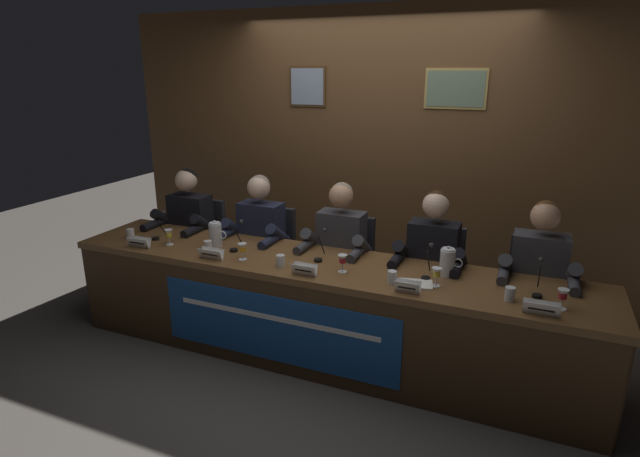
{
  "coord_description": "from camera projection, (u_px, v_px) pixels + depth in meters",
  "views": [
    {
      "loc": [
        1.35,
        -3.16,
        2.07
      ],
      "look_at": [
        0.0,
        0.0,
        1.0
      ],
      "focal_mm": 28.82,
      "sensor_mm": 36.0,
      "label": 1
    }
  ],
  "objects": [
    {
      "name": "chair_far_right",
      "position": [
        533.0,
        303.0,
        3.71
      ],
      "size": [
        0.44,
        0.44,
        0.92
      ],
      "color": "black",
      "rests_on": "ground_plane"
    },
    {
      "name": "chair_right",
      "position": [
        433.0,
        287.0,
        3.98
      ],
      "size": [
        0.44,
        0.44,
        0.92
      ],
      "color": "black",
      "rests_on": "ground_plane"
    },
    {
      "name": "water_pitcher_left_side",
      "position": [
        216.0,
        235.0,
        3.97
      ],
      "size": [
        0.15,
        0.1,
        0.21
      ],
      "color": "silver",
      "rests_on": "conference_table"
    },
    {
      "name": "microphone_far_right",
      "position": [
        538.0,
        284.0,
        3.12
      ],
      "size": [
        0.06,
        0.17,
        0.22
      ],
      "color": "black",
      "rests_on": "conference_table"
    },
    {
      "name": "juice_glass_right",
      "position": [
        437.0,
        274.0,
        3.24
      ],
      "size": [
        0.06,
        0.06,
        0.12
      ],
      "color": "white",
      "rests_on": "conference_table"
    },
    {
      "name": "wall_back_panelled",
      "position": [
        377.0,
        156.0,
        4.69
      ],
      "size": [
        5.11,
        0.14,
        2.6
      ],
      "color": "brown",
      "rests_on": "ground_plane"
    },
    {
      "name": "juice_glass_far_left",
      "position": [
        169.0,
        234.0,
        4.01
      ],
      "size": [
        0.06,
        0.06,
        0.12
      ],
      "color": "white",
      "rests_on": "conference_table"
    },
    {
      "name": "panelist_center",
      "position": [
        338.0,
        249.0,
        3.99
      ],
      "size": [
        0.51,
        0.48,
        1.24
      ],
      "color": "black",
      "rests_on": "ground_plane"
    },
    {
      "name": "water_cup_center",
      "position": [
        281.0,
        261.0,
        3.58
      ],
      "size": [
        0.06,
        0.06,
        0.08
      ],
      "color": "silver",
      "rests_on": "conference_table"
    },
    {
      "name": "chair_left",
      "position": [
        269.0,
        261.0,
        4.52
      ],
      "size": [
        0.44,
        0.44,
        0.92
      ],
      "color": "black",
      "rests_on": "ground_plane"
    },
    {
      "name": "microphone_center",
      "position": [
        320.0,
        250.0,
        3.69
      ],
      "size": [
        0.06,
        0.17,
        0.22
      ],
      "color": "black",
      "rests_on": "conference_table"
    },
    {
      "name": "nameplate_far_right",
      "position": [
        541.0,
        308.0,
        2.87
      ],
      "size": [
        0.2,
        0.06,
        0.08
      ],
      "color": "white",
      "rests_on": "conference_table"
    },
    {
      "name": "nameplate_left",
      "position": [
        211.0,
        254.0,
        3.72
      ],
      "size": [
        0.19,
        0.06,
        0.08
      ],
      "color": "white",
      "rests_on": "conference_table"
    },
    {
      "name": "document_stack_right",
      "position": [
        416.0,
        284.0,
        3.28
      ],
      "size": [
        0.24,
        0.19,
        0.01
      ],
      "color": "white",
      "rests_on": "conference_table"
    },
    {
      "name": "chair_far_left",
      "position": [
        201.0,
        250.0,
        4.79
      ],
      "size": [
        0.44,
        0.44,
        0.92
      ],
      "color": "black",
      "rests_on": "ground_plane"
    },
    {
      "name": "water_cup_left",
      "position": [
        208.0,
        247.0,
        3.87
      ],
      "size": [
        0.06,
        0.06,
        0.08
      ],
      "color": "silver",
      "rests_on": "conference_table"
    },
    {
      "name": "ground_plane",
      "position": [
        320.0,
        354.0,
        3.9
      ],
      "size": [
        12.0,
        12.0,
        0.0
      ],
      "primitive_type": "plane",
      "color": "#4C4742"
    },
    {
      "name": "juice_glass_far_right",
      "position": [
        563.0,
        295.0,
        2.93
      ],
      "size": [
        0.06,
        0.06,
        0.12
      ],
      "color": "white",
      "rests_on": "conference_table"
    },
    {
      "name": "conference_table",
      "position": [
        313.0,
        297.0,
        3.65
      ],
      "size": [
        3.91,
        0.73,
        0.75
      ],
      "color": "brown",
      "rests_on": "ground_plane"
    },
    {
      "name": "juice_glass_center",
      "position": [
        342.0,
        260.0,
        3.47
      ],
      "size": [
        0.06,
        0.06,
        0.12
      ],
      "color": "white",
      "rests_on": "conference_table"
    },
    {
      "name": "microphone_right",
      "position": [
        428.0,
        267.0,
        3.38
      ],
      "size": [
        0.06,
        0.17,
        0.22
      ],
      "color": "black",
      "rests_on": "conference_table"
    },
    {
      "name": "panelist_left",
      "position": [
        257.0,
        238.0,
        4.26
      ],
      "size": [
        0.51,
        0.48,
        1.24
      ],
      "color": "black",
      "rests_on": "ground_plane"
    },
    {
      "name": "panelist_far_right",
      "position": [
        537.0,
        278.0,
        3.45
      ],
      "size": [
        0.51,
        0.48,
        1.24
      ],
      "color": "black",
      "rests_on": "ground_plane"
    },
    {
      "name": "nameplate_center",
      "position": [
        304.0,
        270.0,
        3.43
      ],
      "size": [
        0.17,
        0.06,
        0.08
      ],
      "color": "white",
      "rests_on": "conference_table"
    },
    {
      "name": "water_cup_right",
      "position": [
        392.0,
        278.0,
        3.3
      ],
      "size": [
        0.06,
        0.06,
        0.08
      ],
      "color": "silver",
      "rests_on": "conference_table"
    },
    {
      "name": "water_cup_far_left",
      "position": [
        130.0,
        235.0,
        4.16
      ],
      "size": [
        0.06,
        0.06,
        0.08
      ],
      "color": "silver",
      "rests_on": "conference_table"
    },
    {
      "name": "nameplate_right",
      "position": [
        407.0,
        287.0,
        3.16
      ],
      "size": [
        0.16,
        0.06,
        0.08
      ],
      "color": "white",
      "rests_on": "conference_table"
    },
    {
      "name": "nameplate_far_left",
      "position": [
        139.0,
        242.0,
        3.97
      ],
      "size": [
        0.2,
        0.06,
        0.08
      ],
      "color": "white",
      "rests_on": "conference_table"
    },
    {
      "name": "microphone_left",
      "position": [
        236.0,
        240.0,
        3.9
      ],
      "size": [
        0.06,
        0.17,
        0.22
      ],
      "color": "black",
      "rests_on": "conference_table"
    },
    {
      "name": "panelist_far_left",
      "position": [
        185.0,
        228.0,
        4.53
      ],
      "size": [
        0.51,
        0.48,
        1.24
      ],
      "color": "black",
      "rests_on": "ground_plane"
    },
    {
      "name": "chair_center",
      "position": [
        346.0,
        273.0,
        4.25
      ],
      "size": [
        0.44,
        0.44,
        0.92
      ],
      "color": "black",
      "rests_on": "ground_plane"
    },
    {
      "name": "water_pitcher_right_side",
      "position": [
        448.0,
        262.0,
        3.4
      ],
      "size": [
        0.15,
        0.1,
        0.21
      ],
      "color": "silver",
      "rests_on": "conference_table"
    },
    {
      "name": "panelist_right",
      "position": [
        430.0,
        263.0,
        3.72
      ],
      "size": [
        0.51,
        0.48,
        1.24
      ],
      "color": "black",
      "rests_on": "ground_plane"
    },
    {
      "name": "microphone_far_left",
      "position": [
        158.0,
        230.0,
        4.16
      ],
      "size": [
        0.06,
        0.17,
        0.22
      ],
      "color": "black",
      "rests_on": "conference_table"
    },
    {
      "name": "juice_glass_left",
      "position": [
        242.0,
        248.0,
        3.69
      ],
      "size": [
        0.06,
        0.06,
        0.12
      ],
      "color": "white",
      "rests_on": "conference_table"
    },
    {
      "name": "water_cup_far_right",
      "position": [
        510.0,
        295.0,
        3.05
      ],
      "size": [
        0.06,
        0.06,
        0.08
      ],
      "color": "silver",
      "rests_on": "conference_table"
    }
  ]
}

